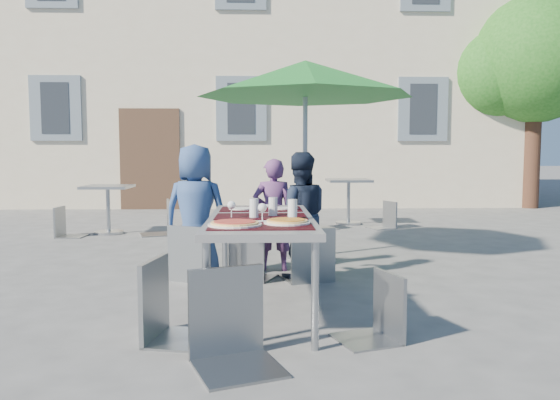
{
  "coord_description": "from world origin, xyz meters",
  "views": [
    {
      "loc": [
        0.44,
        -4.56,
        1.25
      ],
      "look_at": [
        0.61,
        0.55,
        0.8
      ],
      "focal_mm": 35.0,
      "sensor_mm": 36.0,
      "label": 1
    }
  ],
  "objects_px": {
    "child_1": "(273,215)",
    "pizza_near_left": "(235,223)",
    "dining_table": "(261,224)",
    "chair_0": "(194,218)",
    "child_2": "(299,216)",
    "cafe_table_1": "(349,193)",
    "chair_1": "(250,231)",
    "chair_3": "(169,250)",
    "bg_chair_r_1": "(386,199)",
    "chair_2": "(310,221)",
    "bg_chair_l_1": "(315,192)",
    "chair_5": "(231,259)",
    "child_0": "(196,212)",
    "bg_chair_l_0": "(65,204)",
    "chair_4": "(378,267)",
    "patio_umbrella": "(305,80)",
    "cafe_table_0": "(108,201)",
    "bg_chair_r_0": "(162,196)",
    "pizza_near_right": "(287,221)"
  },
  "relations": [
    {
      "from": "child_1",
      "to": "pizza_near_left",
      "type": "bearing_deg",
      "value": 81.82
    },
    {
      "from": "dining_table",
      "to": "chair_0",
      "type": "height_order",
      "value": "chair_0"
    },
    {
      "from": "child_2",
      "to": "cafe_table_1",
      "type": "bearing_deg",
      "value": -107.59
    },
    {
      "from": "chair_1",
      "to": "cafe_table_1",
      "type": "distance_m",
      "value": 4.43
    },
    {
      "from": "chair_3",
      "to": "child_1",
      "type": "bearing_deg",
      "value": 70.94
    },
    {
      "from": "bg_chair_r_1",
      "to": "chair_2",
      "type": "bearing_deg",
      "value": -113.27
    },
    {
      "from": "cafe_table_1",
      "to": "bg_chair_l_1",
      "type": "xyz_separation_m",
      "value": [
        -0.65,
        -0.6,
        0.06
      ]
    },
    {
      "from": "chair_1",
      "to": "chair_3",
      "type": "xyz_separation_m",
      "value": [
        -0.5,
        -1.68,
        0.12
      ]
    },
    {
      "from": "chair_5",
      "to": "bg_chair_l_1",
      "type": "bearing_deg",
      "value": 79.52
    },
    {
      "from": "child_1",
      "to": "child_0",
      "type": "bearing_deg",
      "value": 24.79
    },
    {
      "from": "child_0",
      "to": "bg_chair_l_0",
      "type": "bearing_deg",
      "value": -38.67
    },
    {
      "from": "chair_2",
      "to": "child_2",
      "type": "bearing_deg",
      "value": 123.49
    },
    {
      "from": "chair_4",
      "to": "bg_chair_l_1",
      "type": "bearing_deg",
      "value": 89.01
    },
    {
      "from": "chair_1",
      "to": "chair_3",
      "type": "height_order",
      "value": "chair_3"
    },
    {
      "from": "dining_table",
      "to": "chair_2",
      "type": "height_order",
      "value": "chair_2"
    },
    {
      "from": "child_0",
      "to": "patio_umbrella",
      "type": "height_order",
      "value": "patio_umbrella"
    },
    {
      "from": "cafe_table_0",
      "to": "chair_2",
      "type": "bearing_deg",
      "value": -48.63
    },
    {
      "from": "child_1",
      "to": "chair_0",
      "type": "relative_size",
      "value": 1.14
    },
    {
      "from": "child_1",
      "to": "child_2",
      "type": "bearing_deg",
      "value": 125.1
    },
    {
      "from": "cafe_table_1",
      "to": "chair_4",
      "type": "bearing_deg",
      "value": -97.18
    },
    {
      "from": "chair_0",
      "to": "chair_2",
      "type": "xyz_separation_m",
      "value": [
        1.11,
        -0.06,
        -0.02
      ]
    },
    {
      "from": "cafe_table_0",
      "to": "bg_chair_r_0",
      "type": "relative_size",
      "value": 0.73
    },
    {
      "from": "child_0",
      "to": "cafe_table_1",
      "type": "height_order",
      "value": "child_0"
    },
    {
      "from": "child_2",
      "to": "bg_chair_r_0",
      "type": "distance_m",
      "value": 3.49
    },
    {
      "from": "pizza_near_left",
      "to": "chair_2",
      "type": "bearing_deg",
      "value": 67.2
    },
    {
      "from": "cafe_table_1",
      "to": "chair_3",
      "type": "bearing_deg",
      "value": -110.07
    },
    {
      "from": "chair_0",
      "to": "bg_chair_l_0",
      "type": "relative_size",
      "value": 1.23
    },
    {
      "from": "chair_1",
      "to": "cafe_table_0",
      "type": "relative_size",
      "value": 1.13
    },
    {
      "from": "child_0",
      "to": "chair_3",
      "type": "height_order",
      "value": "child_0"
    },
    {
      "from": "pizza_near_right",
      "to": "cafe_table_1",
      "type": "distance_m",
      "value": 5.77
    },
    {
      "from": "pizza_near_left",
      "to": "bg_chair_l_1",
      "type": "height_order",
      "value": "bg_chair_l_1"
    },
    {
      "from": "pizza_near_right",
      "to": "bg_chair_l_1",
      "type": "distance_m",
      "value": 5.06
    },
    {
      "from": "child_2",
      "to": "bg_chair_r_0",
      "type": "height_order",
      "value": "child_2"
    },
    {
      "from": "chair_1",
      "to": "chair_2",
      "type": "distance_m",
      "value": 0.59
    },
    {
      "from": "child_1",
      "to": "chair_3",
      "type": "height_order",
      "value": "child_1"
    },
    {
      "from": "child_1",
      "to": "bg_chair_l_0",
      "type": "xyz_separation_m",
      "value": [
        -3.02,
        2.41,
        -0.1
      ]
    },
    {
      "from": "chair_4",
      "to": "child_2",
      "type": "bearing_deg",
      "value": 102.46
    },
    {
      "from": "chair_3",
      "to": "cafe_table_0",
      "type": "distance_m",
      "value": 5.14
    },
    {
      "from": "chair_2",
      "to": "chair_5",
      "type": "xyz_separation_m",
      "value": [
        -0.64,
        -2.05,
        0.03
      ]
    },
    {
      "from": "chair_1",
      "to": "cafe_table_1",
      "type": "height_order",
      "value": "chair_1"
    },
    {
      "from": "bg_chair_l_0",
      "to": "cafe_table_1",
      "type": "height_order",
      "value": "bg_chair_l_0"
    },
    {
      "from": "child_0",
      "to": "child_1",
      "type": "bearing_deg",
      "value": -143.47
    },
    {
      "from": "child_1",
      "to": "chair_4",
      "type": "distance_m",
      "value": 2.27
    },
    {
      "from": "child_0",
      "to": "chair_3",
      "type": "xyz_separation_m",
      "value": [
        0.03,
        -1.78,
        -0.06
      ]
    },
    {
      "from": "chair_0",
      "to": "patio_umbrella",
      "type": "relative_size",
      "value": 0.41
    },
    {
      "from": "child_2",
      "to": "bg_chair_r_0",
      "type": "bearing_deg",
      "value": -59.35
    },
    {
      "from": "chair_3",
      "to": "cafe_table_1",
      "type": "bearing_deg",
      "value": 69.93
    },
    {
      "from": "bg_chair_r_1",
      "to": "bg_chair_l_0",
      "type": "bearing_deg",
      "value": -171.18
    },
    {
      "from": "chair_0",
      "to": "cafe_table_0",
      "type": "xyz_separation_m",
      "value": [
        -1.71,
        3.14,
        -0.11
      ]
    },
    {
      "from": "pizza_near_right",
      "to": "chair_5",
      "type": "xyz_separation_m",
      "value": [
        -0.36,
        -0.61,
        -0.14
      ]
    }
  ]
}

